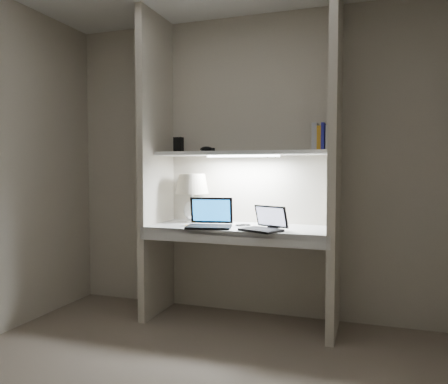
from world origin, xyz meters
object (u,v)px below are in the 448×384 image
at_px(laptop_netbook, 265,225).
at_px(speaker, 273,216).
at_px(laptop_main, 210,220).
at_px(table_lamp, 192,190).
at_px(book_row, 325,138).

bearing_deg(laptop_netbook, speaker, 115.36).
distance_m(laptop_main, laptop_netbook, 0.45).
relative_size(laptop_main, laptop_netbook, 1.09).
relative_size(laptop_main, speaker, 2.67).
height_order(laptop_main, speaker, laptop_main).
bearing_deg(laptop_netbook, laptop_main, -161.53).
relative_size(table_lamp, speaker, 2.82).
bearing_deg(speaker, laptop_main, -152.16).
bearing_deg(table_lamp, laptop_netbook, -22.21).
relative_size(laptop_main, book_row, 1.86).
bearing_deg(book_row, laptop_main, -162.93).
relative_size(table_lamp, book_row, 1.97).
height_order(laptop_main, book_row, book_row).
xyz_separation_m(laptop_netbook, book_row, (0.40, 0.31, 0.65)).
bearing_deg(table_lamp, speaker, 2.37).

